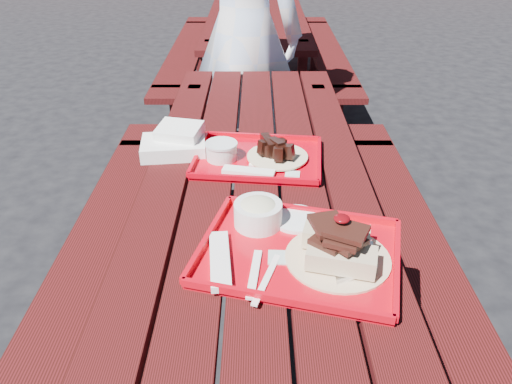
# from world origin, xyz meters

# --- Properties ---
(ground) EXTENTS (60.00, 60.00, 0.00)m
(ground) POSITION_xyz_m (0.00, 0.00, 0.00)
(ground) COLOR black
(ground) RESTS_ON ground
(picnic_table_near) EXTENTS (1.41, 2.40, 0.75)m
(picnic_table_near) POSITION_xyz_m (-0.00, 0.00, 0.56)
(picnic_table_near) COLOR #450D10
(picnic_table_near) RESTS_ON ground
(picnic_table_far) EXTENTS (1.41, 2.40, 0.75)m
(picnic_table_far) POSITION_xyz_m (-0.00, 2.80, 0.56)
(picnic_table_far) COLOR #450D10
(picnic_table_far) RESTS_ON ground
(near_tray) EXTENTS (0.58, 0.50, 0.16)m
(near_tray) POSITION_xyz_m (0.11, -0.34, 0.79)
(near_tray) COLOR #BE0412
(near_tray) RESTS_ON picnic_table_near
(far_tray) EXTENTS (0.47, 0.38, 0.07)m
(far_tray) POSITION_xyz_m (-0.00, 0.17, 0.77)
(far_tray) COLOR #BE0010
(far_tray) RESTS_ON picnic_table_near
(white_cloth) EXTENTS (0.24, 0.20, 0.09)m
(white_cloth) POSITION_xyz_m (-0.29, 0.25, 0.79)
(white_cloth) COLOR white
(white_cloth) RESTS_ON picnic_table_near
(person) EXTENTS (0.78, 0.66, 1.83)m
(person) POSITION_xyz_m (-0.07, 1.40, 0.91)
(person) COLOR #C2D9FE
(person) RESTS_ON ground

